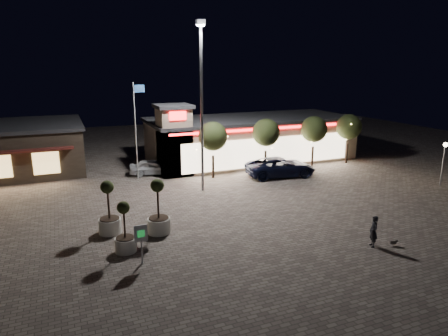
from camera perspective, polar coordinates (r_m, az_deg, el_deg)
name	(u,v)px	position (r m, az deg, el deg)	size (l,w,h in m)	color
ground	(217,234)	(23.03, -1.06, -9.34)	(90.00, 90.00, 0.00)	#6D6258
retail_building	(247,139)	(40.02, 3.34, 4.23)	(20.40, 8.40, 6.10)	tan
floodlight_pole	(202,98)	(29.36, -3.22, 9.98)	(0.60, 0.40, 12.38)	gray
flagpole	(136,123)	(33.45, -12.41, 6.30)	(0.95, 0.10, 8.00)	white
lamp_post_east	(444,155)	(35.77, 28.93, 1.61)	(0.36, 0.36, 3.48)	gray
string_tree_a	(213,136)	(33.28, -1.59, 4.52)	(2.42, 2.42, 4.79)	#332319
string_tree_b	(266,133)	(35.34, 6.03, 5.03)	(2.42, 2.42, 4.79)	#332319
string_tree_c	(314,129)	(37.95, 12.72, 5.41)	(2.42, 2.42, 4.79)	#332319
string_tree_d	(349,127)	(40.37, 17.40, 5.62)	(2.42, 2.42, 4.79)	#332319
pickup_truck	(281,167)	(34.64, 8.08, 0.16)	(2.76, 5.99, 1.66)	black
white_sedan	(153,167)	(35.45, -10.16, 0.14)	(1.59, 3.96, 1.35)	silver
pedestrian	(374,231)	(22.58, 20.58, -8.49)	(0.62, 0.40, 1.69)	black
dog	(394,242)	(23.28, 23.13, -9.65)	(0.46, 0.25, 0.25)	#59514C
planter_left	(109,217)	(23.67, -16.06, -6.75)	(1.27, 1.27, 3.11)	silver
planter_mid	(125,236)	(21.26, -13.93, -9.43)	(1.10, 1.10, 2.71)	silver
planter_right	(159,216)	(23.08, -9.32, -6.83)	(1.30, 1.30, 3.20)	silver
valet_sign	(141,237)	(19.70, -11.77, -9.59)	(0.64, 0.09, 1.95)	gray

